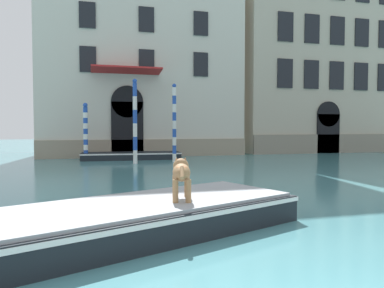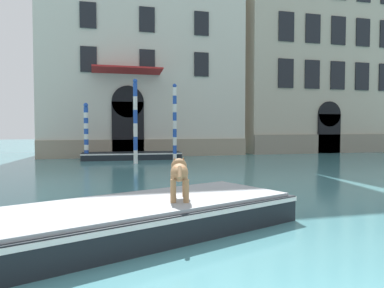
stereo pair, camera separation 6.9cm
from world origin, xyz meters
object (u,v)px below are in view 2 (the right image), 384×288
Objects in this scene: boat_moored_near_palazzo at (132,156)px; dog_on_deck at (179,173)px; mooring_pole_2 at (86,132)px; mooring_pole_0 at (135,121)px; mooring_pole_3 at (175,123)px; boat_foreground at (83,225)px.

dog_on_deck is at bearing -89.31° from boat_moored_near_palazzo.
dog_on_deck is at bearing -82.90° from mooring_pole_2.
mooring_pole_0 is (0.62, 12.78, 1.15)m from dog_on_deck.
mooring_pole_3 is (2.11, -2.18, 1.92)m from boat_moored_near_palazzo.
boat_moored_near_palazzo is 3.59m from mooring_pole_3.
boat_foreground is 1.96× the size of mooring_pole_3.
mooring_pole_2 reaches higher than boat_foreground.
mooring_pole_2 is at bearing 19.13° from dog_on_deck.
boat_moored_near_palazzo is (2.43, 15.82, -0.08)m from boat_foreground.
boat_moored_near_palazzo is (0.70, 15.35, -0.84)m from dog_on_deck.
mooring_pole_3 is at bearing -42.71° from boat_moored_near_palazzo.
dog_on_deck is 13.50m from mooring_pole_3.
boat_moored_near_palazzo is at bearing 9.44° from dog_on_deck.
dog_on_deck is 0.26× the size of mooring_pole_3.
mooring_pole_2 is 0.77× the size of mooring_pole_3.
mooring_pole_0 is 1.03× the size of mooring_pole_3.
mooring_pole_0 is at bearing 58.30° from boat_foreground.
mooring_pole_3 reaches higher than boat_moored_near_palazzo.
dog_on_deck is 0.19× the size of boat_moored_near_palazzo.
mooring_pole_2 is (-2.50, 2.30, -0.57)m from mooring_pole_0.
dog_on_deck is 15.39m from boat_moored_near_palazzo.
mooring_pole_0 is 1.35× the size of mooring_pole_2.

